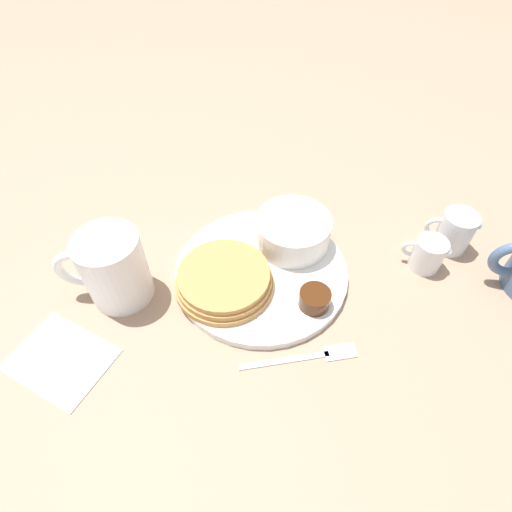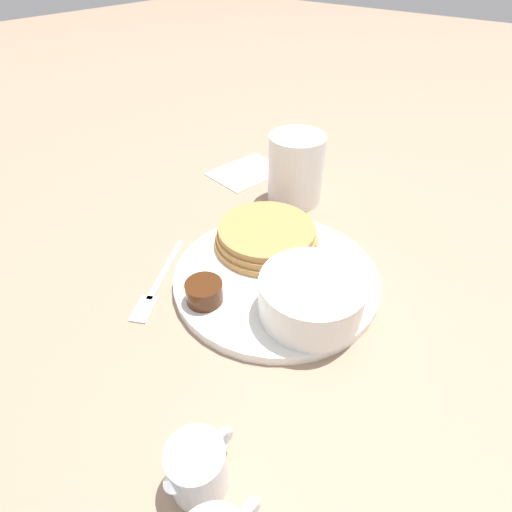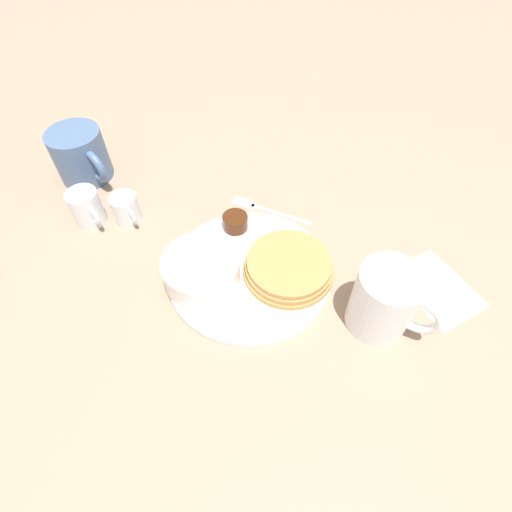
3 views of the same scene
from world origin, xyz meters
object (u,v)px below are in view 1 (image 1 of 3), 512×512
bowl (293,230)px  coffee_mug (113,268)px  fork (313,356)px  plate (261,271)px  creamer_pitcher_near (428,254)px  creamer_pitcher_far (454,231)px

bowl → coffee_mug: (-0.20, -0.16, 0.01)m
bowl → fork: bearing=-66.4°
plate → fork: plate is taller
plate → creamer_pitcher_near: creamer_pitcher_near is taller
plate → bowl: 0.08m
creamer_pitcher_near → creamer_pitcher_far: creamer_pitcher_far is taller
creamer_pitcher_near → fork: (-0.12, -0.20, -0.02)m
creamer_pitcher_far → fork: (-0.15, -0.25, -0.03)m
bowl → creamer_pitcher_near: bearing=8.0°
fork → creamer_pitcher_far: bearing=58.4°
plate → bowl: size_ratio=2.22×
coffee_mug → creamer_pitcher_near: bearing=25.2°
creamer_pitcher_near → creamer_pitcher_far: (0.03, 0.05, 0.01)m
plate → coffee_mug: size_ratio=2.13×
bowl → creamer_pitcher_near: (0.19, 0.03, -0.01)m
coffee_mug → creamer_pitcher_far: size_ratio=1.53×
coffee_mug → creamer_pitcher_near: coffee_mug is taller
bowl → creamer_pitcher_far: creamer_pitcher_far is taller
bowl → fork: bowl is taller
coffee_mug → fork: (0.27, -0.01, -0.05)m
plate → fork: (0.10, -0.10, -0.00)m
bowl → creamer_pitcher_near: size_ratio=1.70×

